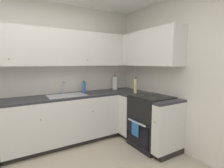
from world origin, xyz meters
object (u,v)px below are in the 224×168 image
at_px(soap_bottle, 84,87).
at_px(oil_bottle, 135,86).
at_px(oven_range, 152,121).
at_px(paper_towel_roll, 115,83).

distance_m(soap_bottle, oil_bottle, 1.02).
bearing_deg(oven_range, soap_bottle, 128.11).
relative_size(oven_range, oil_bottle, 3.45).
height_order(oven_range, paper_towel_roll, paper_towel_roll).
bearing_deg(oven_range, paper_towel_roll, 96.43).
relative_size(soap_bottle, oil_bottle, 0.75).
xyz_separation_m(soap_bottle, paper_towel_roll, (0.72, -0.02, 0.04)).
xyz_separation_m(oven_range, oil_bottle, (-0.02, 0.45, 0.58)).
bearing_deg(paper_towel_roll, oil_bottle, -80.48).
distance_m(soap_bottle, paper_towel_roll, 0.72).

